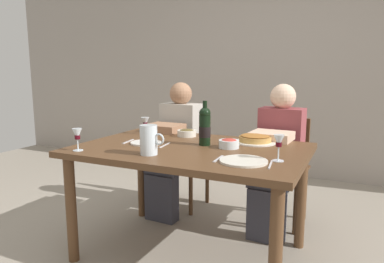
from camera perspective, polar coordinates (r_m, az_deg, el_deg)
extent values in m
plane|color=gray|center=(2.63, -0.23, -18.87)|extent=(8.00, 8.00, 0.00)
cube|color=#A3998E|center=(4.46, 12.53, 11.27)|extent=(8.00, 0.10, 2.80)
cube|color=brown|center=(2.37, -0.25, -2.97)|extent=(1.50, 1.00, 0.04)
cylinder|color=brown|center=(2.52, -18.78, -11.74)|extent=(0.07, 0.07, 0.72)
cylinder|color=brown|center=(1.92, 13.22, -18.46)|extent=(0.07, 0.07, 0.72)
cylinder|color=brown|center=(3.14, -8.07, -7.04)|extent=(0.07, 0.07, 0.72)
cylinder|color=brown|center=(2.69, 17.05, -10.32)|extent=(0.07, 0.07, 0.72)
cylinder|color=black|center=(2.41, 2.06, 0.19)|extent=(0.08, 0.08, 0.21)
sphere|color=black|center=(2.39, 2.07, 2.95)|extent=(0.08, 0.08, 0.08)
cylinder|color=black|center=(2.39, 2.08, 4.07)|extent=(0.03, 0.03, 0.07)
cylinder|color=black|center=(2.41, 2.05, -0.05)|extent=(0.08, 0.08, 0.07)
cylinder|color=silver|center=(2.15, -6.96, -1.33)|extent=(0.11, 0.11, 0.18)
cylinder|color=silver|center=(2.16, -6.94, -2.18)|extent=(0.10, 0.10, 0.11)
torus|color=silver|center=(2.12, -5.34, -1.25)|extent=(0.07, 0.01, 0.07)
cylinder|color=white|center=(2.54, 10.05, -1.68)|extent=(0.29, 0.29, 0.01)
cylinder|color=#C18E47|center=(2.54, 10.06, -1.18)|extent=(0.23, 0.23, 0.03)
ellipsoid|color=#9E6028|center=(2.53, 10.08, -0.66)|extent=(0.20, 0.20, 0.02)
cylinder|color=silver|center=(2.35, 5.94, -2.00)|extent=(0.13, 0.13, 0.05)
ellipsoid|color=#B2382D|center=(2.34, 5.94, -1.56)|extent=(0.11, 0.11, 0.04)
cylinder|color=silver|center=(2.75, -0.85, -0.28)|extent=(0.15, 0.15, 0.05)
ellipsoid|color=brown|center=(2.74, -0.85, 0.07)|extent=(0.12, 0.12, 0.03)
cylinder|color=silver|center=(2.06, 13.61, -4.57)|extent=(0.06, 0.06, 0.00)
cylinder|color=silver|center=(2.05, 13.66, -3.48)|extent=(0.01, 0.01, 0.08)
cone|color=silver|center=(2.04, 13.74, -1.46)|extent=(0.06, 0.06, 0.07)
cylinder|color=#470A14|center=(2.04, 13.72, -2.01)|extent=(0.03, 0.03, 0.02)
cylinder|color=silver|center=(2.37, -17.77, -2.89)|extent=(0.06, 0.06, 0.00)
cylinder|color=silver|center=(2.37, -17.82, -2.04)|extent=(0.01, 0.01, 0.07)
cone|color=silver|center=(2.35, -17.90, -0.39)|extent=(0.06, 0.06, 0.07)
cylinder|color=#470A14|center=(2.36, -17.88, -0.87)|extent=(0.03, 0.03, 0.02)
cylinder|color=silver|center=(2.87, -7.47, -0.38)|extent=(0.06, 0.06, 0.00)
cylinder|color=silver|center=(2.86, -7.48, 0.30)|extent=(0.01, 0.01, 0.07)
cone|color=silver|center=(2.85, -7.51, 1.61)|extent=(0.07, 0.07, 0.07)
cylinder|color=#470A14|center=(2.86, -7.50, 1.24)|extent=(0.04, 0.04, 0.02)
cylinder|color=silver|center=(2.00, 8.25, -4.69)|extent=(0.27, 0.27, 0.01)
cylinder|color=white|center=(2.50, -7.38, -1.80)|extent=(0.21, 0.21, 0.01)
cube|color=silver|center=(2.05, 4.23, -4.38)|extent=(0.02, 0.16, 0.00)
cube|color=silver|center=(1.97, 12.45, -5.19)|extent=(0.03, 0.18, 0.00)
cube|color=silver|center=(2.42, -4.38, -2.19)|extent=(0.03, 0.18, 0.00)
cube|color=silver|center=(2.58, -10.19, -1.58)|extent=(0.04, 0.16, 0.00)
cube|color=brown|center=(3.32, -1.43, -4.27)|extent=(0.42, 0.42, 0.02)
cube|color=brown|center=(3.43, 0.05, -0.20)|extent=(0.36, 0.05, 0.40)
cylinder|color=brown|center=(3.33, -5.45, -8.48)|extent=(0.04, 0.04, 0.45)
cylinder|color=brown|center=(3.16, -0.20, -9.41)|extent=(0.04, 0.04, 0.45)
cylinder|color=brown|center=(3.60, -2.48, -7.01)|extent=(0.04, 0.04, 0.45)
cylinder|color=brown|center=(3.45, 2.46, -7.77)|extent=(0.04, 0.04, 0.45)
cube|color=#B7B2A8|center=(3.23, -1.77, 0.06)|extent=(0.35, 0.21, 0.50)
sphere|color=#9E7051|center=(3.19, -1.80, 6.10)|extent=(0.20, 0.20, 0.20)
cube|color=#33333D|center=(3.12, -3.47, -4.99)|extent=(0.32, 0.39, 0.14)
cube|color=#33333D|center=(3.08, -4.88, -10.47)|extent=(0.28, 0.13, 0.40)
cube|color=#9E7051|center=(2.98, -4.42, 0.59)|extent=(0.30, 0.25, 0.06)
cube|color=brown|center=(3.04, 14.04, -5.87)|extent=(0.42, 0.42, 0.02)
cube|color=brown|center=(3.17, 15.06, -1.38)|extent=(0.36, 0.05, 0.40)
cylinder|color=brown|center=(3.00, 9.82, -10.63)|extent=(0.04, 0.04, 0.45)
cylinder|color=brown|center=(2.92, 16.27, -11.49)|extent=(0.04, 0.04, 0.45)
cylinder|color=brown|center=(3.31, 11.76, -8.76)|extent=(0.04, 0.04, 0.45)
cylinder|color=brown|center=(3.23, 17.61, -9.45)|extent=(0.04, 0.04, 0.45)
cube|color=#8E3D42|center=(2.94, 14.10, -1.18)|extent=(0.35, 0.22, 0.50)
sphere|color=beige|center=(2.90, 14.38, 5.44)|extent=(0.20, 0.20, 0.20)
cube|color=#33333D|center=(2.82, 12.90, -6.82)|extent=(0.33, 0.40, 0.14)
cube|color=#33333D|center=(2.77, 11.81, -12.98)|extent=(0.28, 0.14, 0.40)
cube|color=beige|center=(2.66, 12.63, -0.70)|extent=(0.30, 0.26, 0.06)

